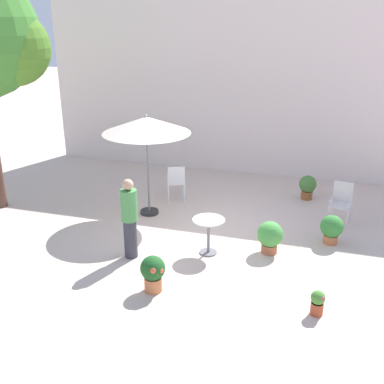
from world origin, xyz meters
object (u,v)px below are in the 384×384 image
(potted_plant_1, at_px, (308,186))
(potted_plant_3, at_px, (332,228))
(patio_chair_0, at_px, (176,180))
(potted_plant_4, at_px, (270,236))
(cafe_table_0, at_px, (209,230))
(patio_umbrella_0, at_px, (146,126))
(standing_person, at_px, (129,218))
(patio_chair_1, at_px, (341,200))
(potted_plant_0, at_px, (153,272))
(potted_plant_2, at_px, (318,302))

(potted_plant_1, distance_m, potted_plant_3, 2.53)
(patio_chair_0, bearing_deg, potted_plant_4, -38.78)
(cafe_table_0, bearing_deg, potted_plant_4, 18.31)
(potted_plant_3, bearing_deg, patio_umbrella_0, 175.17)
(potted_plant_4, bearing_deg, patio_umbrella_0, 159.60)
(standing_person, bearing_deg, cafe_table_0, 21.98)
(patio_chair_1, relative_size, potted_plant_1, 1.48)
(patio_umbrella_0, bearing_deg, potted_plant_1, 30.08)
(potted_plant_1, distance_m, potted_plant_4, 3.27)
(patio_chair_0, bearing_deg, potted_plant_3, -19.82)
(cafe_table_0, height_order, patio_chair_1, patio_chair_1)
(potted_plant_4, bearing_deg, potted_plant_3, 33.46)
(patio_umbrella_0, xyz_separation_m, potted_plant_0, (1.33, -3.14, -1.79))
(patio_chair_0, xyz_separation_m, potted_plant_3, (3.91, -1.41, -0.20))
(patio_chair_0, xyz_separation_m, potted_plant_4, (2.73, -2.19, -0.17))
(potted_plant_2, relative_size, potted_plant_4, 0.64)
(potted_plant_2, bearing_deg, patio_chair_0, 132.74)
(potted_plant_3, xyz_separation_m, standing_person, (-3.80, -1.75, 0.49))
(patio_chair_1, relative_size, standing_person, 0.58)
(potted_plant_0, xyz_separation_m, standing_person, (-0.87, 1.03, 0.47))
(potted_plant_2, bearing_deg, cafe_table_0, 146.03)
(patio_umbrella_0, relative_size, potted_plant_3, 3.88)
(potted_plant_2, bearing_deg, potted_plant_0, -177.46)
(patio_chair_1, distance_m, potted_plant_0, 5.05)
(standing_person, bearing_deg, patio_chair_0, 92.10)
(patio_chair_0, xyz_separation_m, potted_plant_0, (0.99, -4.19, -0.17))
(potted_plant_2, distance_m, potted_plant_3, 2.66)
(patio_chair_0, distance_m, patio_chair_1, 4.09)
(patio_chair_0, bearing_deg, cafe_table_0, -58.96)
(patio_chair_0, bearing_deg, potted_plant_1, 17.61)
(patio_umbrella_0, height_order, potted_plant_4, patio_umbrella_0)
(cafe_table_0, xyz_separation_m, potted_plant_2, (2.20, -1.48, -0.29))
(patio_umbrella_0, relative_size, standing_person, 1.49)
(patio_chair_0, height_order, potted_plant_4, patio_chair_0)
(patio_umbrella_0, xyz_separation_m, potted_plant_2, (4.09, -3.01, -1.94))
(patio_umbrella_0, bearing_deg, cafe_table_0, -38.96)
(cafe_table_0, xyz_separation_m, potted_plant_1, (1.71, 3.62, -0.16))
(patio_chair_1, height_order, potted_plant_3, patio_chair_1)
(cafe_table_0, bearing_deg, potted_plant_1, 64.68)
(potted_plant_4, relative_size, standing_person, 0.41)
(potted_plant_0, distance_m, potted_plant_4, 2.65)
(patio_umbrella_0, relative_size, potted_plant_0, 3.66)
(cafe_table_0, distance_m, potted_plant_3, 2.64)
(patio_umbrella_0, bearing_deg, potted_plant_0, -67.08)
(patio_chair_1, distance_m, potted_plant_3, 1.23)
(potted_plant_2, bearing_deg, potted_plant_4, 118.74)
(potted_plant_3, bearing_deg, patio_chair_1, 81.68)
(patio_chair_1, bearing_deg, potted_plant_1, 123.55)
(cafe_table_0, bearing_deg, patio_chair_0, 121.04)
(potted_plant_2, distance_m, standing_person, 3.80)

